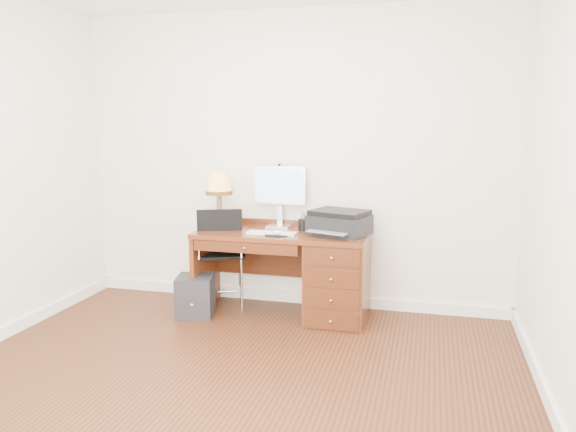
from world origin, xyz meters
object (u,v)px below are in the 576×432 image
(printer, at_px, (339,223))
(phone, at_px, (216,221))
(monitor, at_px, (279,189))
(leg_lamp, at_px, (219,187))
(desk, at_px, (318,271))
(equipment_box, at_px, (195,296))
(chair, at_px, (217,247))

(printer, xyz_separation_m, phone, (-1.17, 0.10, -0.05))
(monitor, xyz_separation_m, leg_lamp, (-0.53, -0.15, 0.02))
(desk, xyz_separation_m, monitor, (-0.41, 0.23, 0.69))
(monitor, height_order, printer, monitor)
(leg_lamp, xyz_separation_m, phone, (-0.04, 0.03, -0.32))
(monitor, distance_m, equipment_box, 1.22)
(printer, distance_m, equipment_box, 1.43)
(desk, height_order, phone, phone)
(desk, height_order, monitor, monitor)
(leg_lamp, bearing_deg, phone, 147.71)
(desk, relative_size, leg_lamp, 2.97)
(equipment_box, bearing_deg, monitor, 24.55)
(chair, bearing_deg, equipment_box, -132.37)
(leg_lamp, xyz_separation_m, chair, (-0.01, -0.06, -0.55))
(desk, xyz_separation_m, phone, (-0.98, 0.11, 0.39))
(desk, relative_size, chair, 1.60)
(equipment_box, bearing_deg, desk, 1.03)
(monitor, relative_size, printer, 0.99)
(phone, height_order, chair, chair)
(monitor, bearing_deg, leg_lamp, -165.08)
(printer, relative_size, leg_lamp, 1.11)
(monitor, xyz_separation_m, phone, (-0.57, -0.12, -0.30))
(desk, height_order, leg_lamp, leg_lamp)
(monitor, bearing_deg, chair, -160.03)
(phone, bearing_deg, equipment_box, -91.66)
(desk, distance_m, equipment_box, 1.11)
(chair, height_order, equipment_box, chair)
(equipment_box, bearing_deg, leg_lamp, 58.79)
(phone, distance_m, equipment_box, 0.72)
(leg_lamp, distance_m, phone, 0.32)
(phone, bearing_deg, monitor, 21.22)
(monitor, xyz_separation_m, printer, (0.59, -0.23, -0.25))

